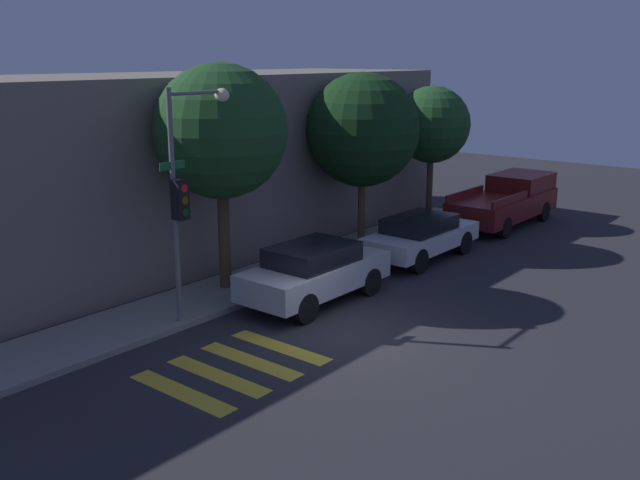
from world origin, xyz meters
TOP-DOWN VIEW (x-y plane):
  - ground_plane at (0.00, 0.00)m, footprint 60.00×60.00m
  - sidewalk at (0.00, 4.30)m, footprint 26.00×2.21m
  - building_row at (0.00, 8.81)m, footprint 26.00×6.00m
  - crosswalk at (-2.83, 0.80)m, footprint 3.22×2.60m
  - traffic_light_pole at (-1.63, 3.37)m, footprint 2.10×0.56m
  - sedan_near_corner at (1.30, 2.10)m, footprint 4.26×1.81m
  - sedan_middle at (6.47, 2.10)m, footprint 4.38×1.76m
  - pickup_truck at (12.64, 2.10)m, footprint 5.50×2.01m
  - tree_near_corner at (0.45, 4.49)m, footprint 3.45×3.45m
  - tree_midblock at (6.63, 4.49)m, footprint 3.65×3.65m
  - tree_far_end at (10.98, 4.49)m, footprint 2.81×2.81m

SIDE VIEW (x-z plane):
  - ground_plane at x=0.00m, z-range 0.00..0.00m
  - crosswalk at x=-2.83m, z-range 0.00..0.00m
  - sidewalk at x=0.00m, z-range 0.00..0.14m
  - sedan_middle at x=6.47m, z-range 0.06..1.43m
  - sedan_near_corner at x=1.30m, z-range 0.05..1.59m
  - pickup_truck at x=12.64m, z-range 0.03..1.80m
  - building_row at x=0.00m, z-range 0.00..5.60m
  - traffic_light_pole at x=-1.63m, z-range 0.78..6.27m
  - tree_far_end at x=10.98m, z-range 1.13..6.22m
  - tree_midblock at x=6.63m, z-range 1.00..6.66m
  - tree_near_corner at x=0.45m, z-range 1.26..7.27m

